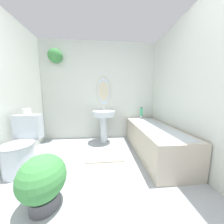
{
  "coord_description": "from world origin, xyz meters",
  "views": [
    {
      "loc": [
        0.07,
        -0.5,
        1.1
      ],
      "look_at": [
        0.24,
        1.47,
        0.81
      ],
      "focal_mm": 18.0,
      "sensor_mm": 36.0,
      "label": 1
    }
  ],
  "objects_px": {
    "toilet_paper_roll": "(27,112)",
    "potted_plant": "(43,180)",
    "toilet": "(22,149)",
    "pedestal_sink": "(104,119)",
    "bathtub": "(153,139)",
    "shampoo_bottle": "(141,112)"
  },
  "relations": [
    {
      "from": "pedestal_sink",
      "to": "bathtub",
      "type": "bearing_deg",
      "value": -31.75
    },
    {
      "from": "shampoo_bottle",
      "to": "potted_plant",
      "type": "bearing_deg",
      "value": -132.99
    },
    {
      "from": "toilet",
      "to": "pedestal_sink",
      "type": "height_order",
      "value": "pedestal_sink"
    },
    {
      "from": "pedestal_sink",
      "to": "potted_plant",
      "type": "bearing_deg",
      "value": -111.59
    },
    {
      "from": "pedestal_sink",
      "to": "potted_plant",
      "type": "height_order",
      "value": "pedestal_sink"
    },
    {
      "from": "shampoo_bottle",
      "to": "potted_plant",
      "type": "distance_m",
      "value": 2.31
    },
    {
      "from": "pedestal_sink",
      "to": "bathtub",
      "type": "height_order",
      "value": "pedestal_sink"
    },
    {
      "from": "toilet_paper_roll",
      "to": "potted_plant",
      "type": "bearing_deg",
      "value": -53.54
    },
    {
      "from": "potted_plant",
      "to": "pedestal_sink",
      "type": "bearing_deg",
      "value": 68.41
    },
    {
      "from": "pedestal_sink",
      "to": "toilet_paper_roll",
      "type": "xyz_separation_m",
      "value": [
        -1.22,
        -0.72,
        0.29
      ]
    },
    {
      "from": "toilet",
      "to": "potted_plant",
      "type": "distance_m",
      "value": 0.88
    },
    {
      "from": "toilet",
      "to": "toilet_paper_roll",
      "type": "bearing_deg",
      "value": 90.0
    },
    {
      "from": "toilet",
      "to": "pedestal_sink",
      "type": "bearing_deg",
      "value": 36.84
    },
    {
      "from": "toilet",
      "to": "pedestal_sink",
      "type": "xyz_separation_m",
      "value": [
        1.22,
        0.92,
        0.24
      ]
    },
    {
      "from": "pedestal_sink",
      "to": "shampoo_bottle",
      "type": "relative_size",
      "value": 3.97
    },
    {
      "from": "toilet",
      "to": "pedestal_sink",
      "type": "distance_m",
      "value": 1.55
    },
    {
      "from": "pedestal_sink",
      "to": "potted_plant",
      "type": "distance_m",
      "value": 1.68
    },
    {
      "from": "bathtub",
      "to": "shampoo_bottle",
      "type": "height_order",
      "value": "shampoo_bottle"
    },
    {
      "from": "potted_plant",
      "to": "bathtub",
      "type": "bearing_deg",
      "value": 31.76
    },
    {
      "from": "toilet_paper_roll",
      "to": "pedestal_sink",
      "type": "bearing_deg",
      "value": 30.39
    },
    {
      "from": "bathtub",
      "to": "potted_plant",
      "type": "bearing_deg",
      "value": -148.24
    },
    {
      "from": "toilet",
      "to": "shampoo_bottle",
      "type": "height_order",
      "value": "shampoo_bottle"
    }
  ]
}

